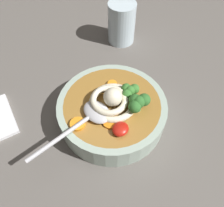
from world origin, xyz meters
The scene contains 11 objects.
table_slab centered at (0.00, 0.00, 1.39)cm, with size 135.76×135.76×2.79cm, color #5B5651.
soup_bowl centered at (-3.82, -3.98, 5.55)cm, with size 22.25×22.25×5.34cm.
noodle_pile centered at (-3.63, -3.85, 9.44)cm, with size 10.45×10.25×4.20cm.
soup_spoon centered at (1.40, -4.79, 8.93)cm, with size 17.52×6.60×1.60cm.
chili_sauce_dollop centered at (-0.22, 1.21, 8.85)cm, with size 3.21×2.89×1.45cm, color #B2190F.
broccoli_floret_beside_chili centered at (-7.39, -2.45, 10.07)cm, with size 3.92×3.37×3.10cm.
broccoli_floret_front centered at (-5.84, 0.63, 10.52)cm, with size 4.81×4.14×3.80cm.
carrot_slice_extra_b centered at (-7.63, -7.10, 8.42)cm, with size 2.01×2.01×0.59cm, color orange.
carrot_slice_near_spoon centered at (0.47, -1.31, 8.35)cm, with size 2.55×2.55×0.44cm, color orange.
carrot_slice_extra_a centered at (4.09, -5.70, 8.45)cm, with size 2.87×2.87×0.63cm, color orange.
drinking_glass centered at (-26.17, -19.30, 8.30)cm, with size 7.45×7.45×11.03cm, color silver.
Camera 1 is at (16.68, 13.17, 44.37)cm, focal length 36.17 mm.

